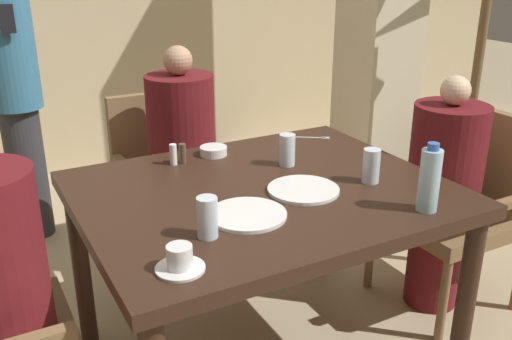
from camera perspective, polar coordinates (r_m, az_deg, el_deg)
The scene contains 18 objects.
dining_table at distance 2.08m, azimuth 0.69°, elevation -4.09°, with size 1.29×1.05×0.77m.
chair_far_side at distance 2.94m, azimuth -8.23°, elevation -0.37°, with size 0.54×0.54×0.89m.
diner_in_far_chair at distance 2.78m, azimuth -7.31°, elevation 0.64°, with size 0.32×0.32×1.17m.
chair_right_side at distance 2.78m, azimuth 20.00°, elevation -2.78°, with size 0.54×0.54×0.89m.
diner_in_right_chair at distance 2.66m, azimuth 18.14°, elevation -2.22°, with size 0.32×0.32×1.09m.
standing_host at distance 3.36m, azimuth -23.01°, elevation 7.58°, with size 0.28×0.31×1.62m.
potted_palm at distance 3.91m, azimuth 20.97°, elevation 6.85°, with size 0.72×0.65×2.26m.
plate_main_left at distance 1.83m, azimuth -0.88°, elevation -4.47°, with size 0.26×0.26×0.01m.
plate_main_right at distance 2.02m, azimuth 4.76°, elevation -1.96°, with size 0.26×0.26×0.01m.
teacup_with_saucer at distance 1.54m, azimuth -7.63°, elevation -8.95°, with size 0.14×0.14×0.07m.
bowl_small at distance 2.37m, azimuth -4.27°, elevation 1.93°, with size 0.11×0.11×0.04m.
water_bottle at distance 1.92m, azimuth 16.96°, elevation -0.91°, with size 0.07×0.07×0.23m.
glass_tall_near at distance 1.69m, azimuth -4.89°, elevation -4.74°, with size 0.06×0.06×0.13m.
glass_tall_mid at distance 2.24m, azimuth 3.13°, elevation 2.02°, with size 0.06×0.06×0.13m.
glass_tall_far at distance 2.11m, azimuth 11.45°, elevation 0.42°, with size 0.06×0.06×0.13m.
salt_shaker at distance 2.27m, azimuth -8.27°, elevation 1.54°, with size 0.03×0.03×0.08m.
pepper_shaker at distance 2.29m, azimuth -7.35°, elevation 1.65°, with size 0.03×0.03×0.08m.
fork_beside_plate at distance 2.59m, azimuth 5.88°, elevation 3.22°, with size 0.16×0.11×0.00m.
Camera 1 is at (-0.92, -1.64, 1.57)m, focal length 40.00 mm.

